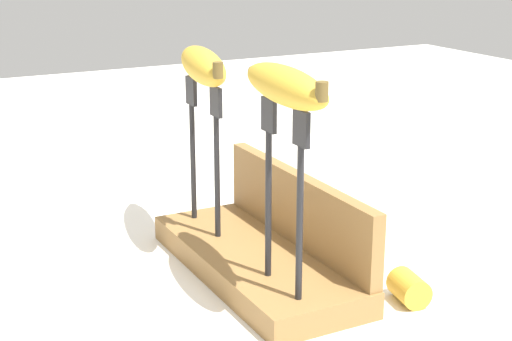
{
  "coord_description": "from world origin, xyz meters",
  "views": [
    {
      "loc": [
        0.76,
        -0.4,
        0.39
      ],
      "look_at": [
        0.0,
        0.0,
        0.13
      ],
      "focal_mm": 54.56,
      "sensor_mm": 36.0,
      "label": 1
    }
  ],
  "objects_px": {
    "banana_raised_left": "(203,65)",
    "fork_stand_left": "(204,142)",
    "fork_stand_right": "(284,181)",
    "banana_raised_right": "(285,85)",
    "banana_chunk_near": "(408,288)"
  },
  "relations": [
    {
      "from": "banana_raised_left",
      "to": "fork_stand_left",
      "type": "bearing_deg",
      "value": -13.05
    },
    {
      "from": "fork_stand_left",
      "to": "fork_stand_right",
      "type": "height_order",
      "value": "fork_stand_right"
    },
    {
      "from": "banana_raised_left",
      "to": "banana_raised_right",
      "type": "height_order",
      "value": "banana_raised_right"
    },
    {
      "from": "banana_raised_left",
      "to": "banana_chunk_near",
      "type": "bearing_deg",
      "value": 29.16
    },
    {
      "from": "fork_stand_left",
      "to": "banana_raised_right",
      "type": "bearing_deg",
      "value": 0.0
    },
    {
      "from": "banana_raised_left",
      "to": "banana_chunk_near",
      "type": "xyz_separation_m",
      "value": [
        0.24,
        0.14,
        -0.22
      ]
    },
    {
      "from": "fork_stand_right",
      "to": "banana_raised_left",
      "type": "relative_size",
      "value": 1.01
    },
    {
      "from": "fork_stand_left",
      "to": "banana_raised_left",
      "type": "xyz_separation_m",
      "value": [
        -0.0,
        0.0,
        0.1
      ]
    },
    {
      "from": "fork_stand_right",
      "to": "banana_raised_left",
      "type": "bearing_deg",
      "value": 180.0
    },
    {
      "from": "fork_stand_right",
      "to": "banana_raised_left",
      "type": "xyz_separation_m",
      "value": [
        -0.2,
        0.0,
        0.09
      ]
    },
    {
      "from": "fork_stand_right",
      "to": "banana_raised_right",
      "type": "distance_m",
      "value": 0.1
    },
    {
      "from": "fork_stand_left",
      "to": "banana_raised_left",
      "type": "distance_m",
      "value": 0.1
    },
    {
      "from": "fork_stand_right",
      "to": "banana_chunk_near",
      "type": "bearing_deg",
      "value": 72.51
    },
    {
      "from": "fork_stand_right",
      "to": "banana_raised_left",
      "type": "height_order",
      "value": "banana_raised_left"
    },
    {
      "from": "fork_stand_left",
      "to": "banana_raised_right",
      "type": "distance_m",
      "value": 0.23
    }
  ]
}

